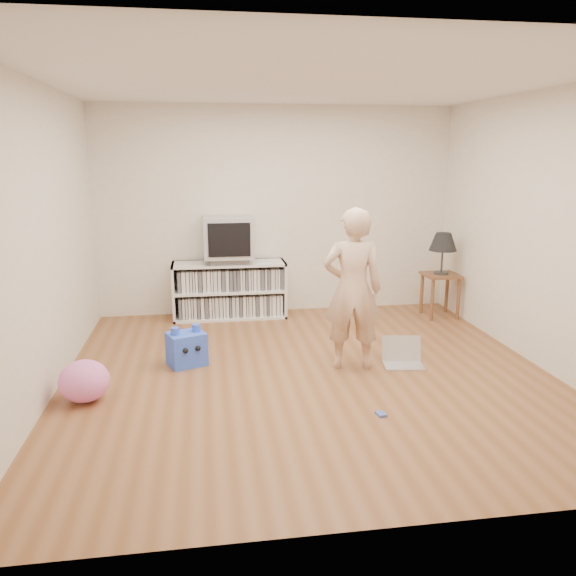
{
  "coord_description": "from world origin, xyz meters",
  "views": [
    {
      "loc": [
        -0.92,
        -4.84,
        2.02
      ],
      "look_at": [
        -0.13,
        0.4,
        0.74
      ],
      "focal_mm": 35.0,
      "sensor_mm": 36.0,
      "label": 1
    }
  ],
  "objects_px": {
    "side_table": "(440,284)",
    "laptop": "(402,357)",
    "crt_tv": "(228,237)",
    "table_lamp": "(443,243)",
    "media_unit": "(230,290)",
    "person": "(353,290)",
    "dvd_deck": "(229,260)",
    "plush_blue": "(187,348)",
    "plush_pink": "(84,381)"
  },
  "relations": [
    {
      "from": "side_table",
      "to": "laptop",
      "type": "xyz_separation_m",
      "value": [
        -1.03,
        -1.53,
        -0.34
      ]
    },
    {
      "from": "laptop",
      "to": "plush_pink",
      "type": "bearing_deg",
      "value": -163.5
    },
    {
      "from": "dvd_deck",
      "to": "side_table",
      "type": "height_order",
      "value": "dvd_deck"
    },
    {
      "from": "media_unit",
      "to": "person",
      "type": "xyz_separation_m",
      "value": [
        1.07,
        -1.91,
        0.42
      ]
    },
    {
      "from": "table_lamp",
      "to": "laptop",
      "type": "relative_size",
      "value": 1.23
    },
    {
      "from": "dvd_deck",
      "to": "person",
      "type": "height_order",
      "value": "person"
    },
    {
      "from": "side_table",
      "to": "plush_pink",
      "type": "height_order",
      "value": "side_table"
    },
    {
      "from": "side_table",
      "to": "plush_pink",
      "type": "xyz_separation_m",
      "value": [
        -3.94,
        -1.94,
        -0.24
      ]
    },
    {
      "from": "side_table",
      "to": "plush_blue",
      "type": "height_order",
      "value": "side_table"
    },
    {
      "from": "crt_tv",
      "to": "table_lamp",
      "type": "height_order",
      "value": "crt_tv"
    },
    {
      "from": "laptop",
      "to": "plush_blue",
      "type": "height_order",
      "value": "plush_blue"
    },
    {
      "from": "dvd_deck",
      "to": "laptop",
      "type": "xyz_separation_m",
      "value": [
        1.59,
        -1.9,
        -0.66
      ]
    },
    {
      "from": "crt_tv",
      "to": "table_lamp",
      "type": "relative_size",
      "value": 1.17
    },
    {
      "from": "dvd_deck",
      "to": "crt_tv",
      "type": "distance_m",
      "value": 0.29
    },
    {
      "from": "media_unit",
      "to": "plush_blue",
      "type": "relative_size",
      "value": 3.35
    },
    {
      "from": "laptop",
      "to": "plush_blue",
      "type": "relative_size",
      "value": 1.0
    },
    {
      "from": "side_table",
      "to": "table_lamp",
      "type": "relative_size",
      "value": 1.07
    },
    {
      "from": "plush_pink",
      "to": "plush_blue",
      "type": "bearing_deg",
      "value": 40.79
    },
    {
      "from": "table_lamp",
      "to": "plush_blue",
      "type": "distance_m",
      "value": 3.44
    },
    {
      "from": "laptop",
      "to": "person",
      "type": "bearing_deg",
      "value": -171.53
    },
    {
      "from": "plush_blue",
      "to": "plush_pink",
      "type": "height_order",
      "value": "plush_blue"
    },
    {
      "from": "media_unit",
      "to": "table_lamp",
      "type": "relative_size",
      "value": 2.72
    },
    {
      "from": "dvd_deck",
      "to": "side_table",
      "type": "bearing_deg",
      "value": -8.04
    },
    {
      "from": "media_unit",
      "to": "person",
      "type": "relative_size",
      "value": 0.91
    },
    {
      "from": "laptop",
      "to": "media_unit",
      "type": "bearing_deg",
      "value": 138.18
    },
    {
      "from": "crt_tv",
      "to": "laptop",
      "type": "xyz_separation_m",
      "value": [
        1.59,
        -1.89,
        -0.95
      ]
    },
    {
      "from": "dvd_deck",
      "to": "plush_pink",
      "type": "distance_m",
      "value": 2.72
    },
    {
      "from": "crt_tv",
      "to": "side_table",
      "type": "relative_size",
      "value": 1.09
    },
    {
      "from": "side_table",
      "to": "laptop",
      "type": "distance_m",
      "value": 1.87
    },
    {
      "from": "laptop",
      "to": "plush_blue",
      "type": "bearing_deg",
      "value": -179.6
    },
    {
      "from": "crt_tv",
      "to": "plush_pink",
      "type": "xyz_separation_m",
      "value": [
        -1.32,
        -2.31,
        -0.84
      ]
    },
    {
      "from": "plush_pink",
      "to": "crt_tv",
      "type": "bearing_deg",
      "value": 60.24
    },
    {
      "from": "media_unit",
      "to": "table_lamp",
      "type": "distance_m",
      "value": 2.71
    },
    {
      "from": "side_table",
      "to": "plush_blue",
      "type": "xyz_separation_m",
      "value": [
        -3.12,
        -1.23,
        -0.25
      ]
    },
    {
      "from": "media_unit",
      "to": "person",
      "type": "bearing_deg",
      "value": -60.79
    },
    {
      "from": "plush_blue",
      "to": "crt_tv",
      "type": "bearing_deg",
      "value": 50.86
    },
    {
      "from": "person",
      "to": "laptop",
      "type": "bearing_deg",
      "value": -171.04
    },
    {
      "from": "media_unit",
      "to": "table_lamp",
      "type": "xyz_separation_m",
      "value": [
        2.62,
        -0.39,
        0.59
      ]
    },
    {
      "from": "crt_tv",
      "to": "laptop",
      "type": "bearing_deg",
      "value": -49.91
    },
    {
      "from": "crt_tv",
      "to": "table_lamp",
      "type": "distance_m",
      "value": 2.65
    },
    {
      "from": "media_unit",
      "to": "dvd_deck",
      "type": "relative_size",
      "value": 3.11
    },
    {
      "from": "media_unit",
      "to": "crt_tv",
      "type": "relative_size",
      "value": 2.33
    },
    {
      "from": "dvd_deck",
      "to": "laptop",
      "type": "distance_m",
      "value": 2.56
    },
    {
      "from": "crt_tv",
      "to": "plush_blue",
      "type": "distance_m",
      "value": 1.88
    },
    {
      "from": "crt_tv",
      "to": "person",
      "type": "distance_m",
      "value": 2.19
    },
    {
      "from": "side_table",
      "to": "crt_tv",
      "type": "bearing_deg",
      "value": 172.04
    },
    {
      "from": "crt_tv",
      "to": "table_lamp",
      "type": "xyz_separation_m",
      "value": [
        2.62,
        -0.37,
        -0.08
      ]
    },
    {
      "from": "side_table",
      "to": "plush_pink",
      "type": "bearing_deg",
      "value": -153.77
    },
    {
      "from": "media_unit",
      "to": "plush_blue",
      "type": "bearing_deg",
      "value": -107.11
    },
    {
      "from": "dvd_deck",
      "to": "plush_pink",
      "type": "xyz_separation_m",
      "value": [
        -1.32,
        -2.31,
        -0.56
      ]
    }
  ]
}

